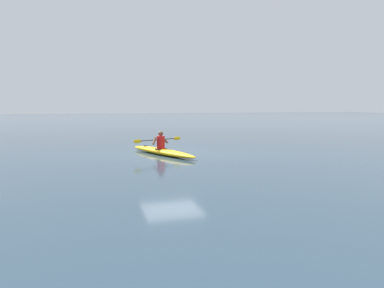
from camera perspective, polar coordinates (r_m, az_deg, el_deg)
The scene contains 3 objects.
ground_plane at distance 14.62m, azimuth -3.42°, elevation -1.69°, with size 160.00×160.00×0.00m, color #283D4C.
kayak at distance 14.47m, azimuth -5.09°, elevation -1.26°, with size 2.23×4.33×0.26m.
kayaker at distance 14.50m, azimuth -5.33°, elevation 0.52°, with size 2.27×0.97×0.74m.
Camera 1 is at (3.40, 14.07, 2.07)m, focal length 31.68 mm.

